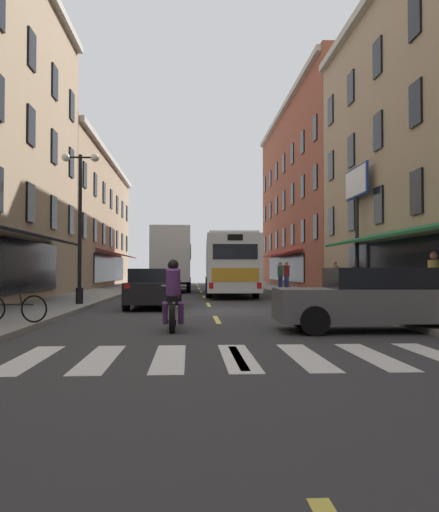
% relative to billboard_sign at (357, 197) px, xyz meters
% --- Properties ---
extents(ground_plane, '(34.80, 80.00, 0.10)m').
position_rel_billboard_sign_xyz_m(ground_plane, '(-7.05, -5.83, -4.85)').
color(ground_plane, '#333335').
extents(lane_centre_dashes, '(0.14, 73.90, 0.01)m').
position_rel_billboard_sign_xyz_m(lane_centre_dashes, '(-7.05, -6.08, -4.80)').
color(lane_centre_dashes, '#DBCC4C').
rests_on(lane_centre_dashes, ground).
extents(crosswalk_near, '(7.10, 2.80, 0.01)m').
position_rel_billboard_sign_xyz_m(crosswalk_near, '(-7.05, -15.83, -4.80)').
color(crosswalk_near, silver).
rests_on(crosswalk_near, ground).
extents(sidewalk_left, '(3.00, 80.00, 0.14)m').
position_rel_billboard_sign_xyz_m(sidewalk_left, '(-12.95, -5.83, -4.73)').
color(sidewalk_left, gray).
rests_on(sidewalk_left, ground).
extents(sidewalk_right, '(3.00, 80.00, 0.14)m').
position_rel_billboard_sign_xyz_m(sidewalk_right, '(-1.15, -5.83, -4.73)').
color(sidewalk_right, gray).
rests_on(sidewalk_right, ground).
extents(billboard_sign, '(0.40, 3.08, 6.09)m').
position_rel_billboard_sign_xyz_m(billboard_sign, '(0.00, 0.00, 0.00)').
color(billboard_sign, black).
rests_on(billboard_sign, sidewalk_right).
extents(transit_bus, '(2.88, 11.45, 3.26)m').
position_rel_billboard_sign_xyz_m(transit_bus, '(-5.57, 5.47, -3.09)').
color(transit_bus, white).
rests_on(transit_bus, ground).
extents(box_truck, '(2.49, 7.75, 4.07)m').
position_rel_billboard_sign_xyz_m(box_truck, '(-8.96, 10.47, -2.73)').
color(box_truck, '#B21E19').
rests_on(box_truck, ground).
extents(sedan_near, '(1.98, 4.36, 1.46)m').
position_rel_billboard_sign_xyz_m(sedan_near, '(-9.12, -4.58, -4.07)').
color(sedan_near, black).
rests_on(sedan_near, ground).
extents(sedan_mid, '(4.63, 2.03, 1.46)m').
position_rel_billboard_sign_xyz_m(sedan_mid, '(-3.50, -12.34, -4.06)').
color(sedan_mid, '#515154').
rests_on(sedan_mid, ground).
extents(sedan_far, '(2.09, 4.27, 1.32)m').
position_rel_billboard_sign_xyz_m(sedan_far, '(-8.73, 21.20, -4.12)').
color(sedan_far, black).
rests_on(sedan_far, ground).
extents(motorcycle_rider, '(0.62, 2.07, 1.66)m').
position_rel_billboard_sign_xyz_m(motorcycle_rider, '(-8.21, -11.79, -4.09)').
color(motorcycle_rider, black).
rests_on(motorcycle_rider, ground).
extents(bicycle_near, '(1.70, 0.48, 0.91)m').
position_rel_billboard_sign_xyz_m(bicycle_near, '(-12.08, -11.24, -4.30)').
color(bicycle_near, black).
rests_on(bicycle_near, sidewalk_left).
extents(pedestrian_near, '(0.52, 0.44, 1.75)m').
position_rel_billboard_sign_xyz_m(pedestrian_near, '(-0.35, 2.61, -3.73)').
color(pedestrian_near, navy).
rests_on(pedestrian_near, sidewalk_right).
extents(pedestrian_mid, '(0.36, 0.36, 1.81)m').
position_rel_billboard_sign_xyz_m(pedestrian_mid, '(-2.05, 6.93, -3.72)').
color(pedestrian_mid, navy).
rests_on(pedestrian_mid, sidewalk_right).
extents(pedestrian_far, '(0.36, 0.36, 1.83)m').
position_rel_billboard_sign_xyz_m(pedestrian_far, '(-2.01, 9.26, -3.72)').
color(pedestrian_far, navy).
rests_on(pedestrian_far, sidewalk_right).
extents(pedestrian_rear, '(0.36, 0.36, 1.83)m').
position_rel_billboard_sign_xyz_m(pedestrian_rear, '(-0.33, -8.48, -3.71)').
color(pedestrian_rear, '#33663F').
rests_on(pedestrian_rear, sidewalk_right).
extents(street_lamp_twin, '(1.42, 0.32, 5.69)m').
position_rel_billboard_sign_xyz_m(street_lamp_twin, '(-11.95, -4.10, -1.52)').
color(street_lamp_twin, black).
rests_on(street_lamp_twin, sidewalk_left).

